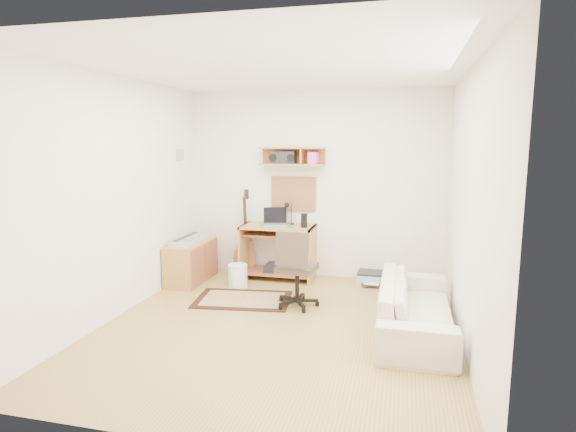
% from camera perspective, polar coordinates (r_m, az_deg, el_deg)
% --- Properties ---
extents(floor, '(3.60, 4.00, 0.01)m').
position_cam_1_polar(floor, '(5.07, -1.22, -13.21)').
color(floor, '#A68545').
rests_on(floor, ground).
extents(ceiling, '(3.60, 4.00, 0.01)m').
position_cam_1_polar(ceiling, '(4.74, -1.33, 17.40)').
color(ceiling, white).
rests_on(ceiling, ground).
extents(back_wall, '(3.60, 0.01, 2.60)m').
position_cam_1_polar(back_wall, '(6.68, 3.22, 3.75)').
color(back_wall, '#EFE6D0').
rests_on(back_wall, ground).
extents(left_wall, '(0.01, 4.00, 2.60)m').
position_cam_1_polar(left_wall, '(5.48, -19.82, 2.07)').
color(left_wall, '#EFE6D0').
rests_on(left_wall, ground).
extents(right_wall, '(0.01, 4.00, 2.60)m').
position_cam_1_polar(right_wall, '(4.61, 20.95, 0.77)').
color(right_wall, '#EFE6D0').
rests_on(right_wall, ground).
extents(wall_shelf, '(0.90, 0.25, 0.26)m').
position_cam_1_polar(wall_shelf, '(6.59, 0.45, 7.18)').
color(wall_shelf, '#B78240').
rests_on(wall_shelf, back_wall).
extents(cork_board, '(0.64, 0.03, 0.49)m').
position_cam_1_polar(cork_board, '(6.73, 0.65, 2.69)').
color(cork_board, '#A78153').
rests_on(cork_board, back_wall).
extents(wall_photo, '(0.02, 0.20, 0.15)m').
position_cam_1_polar(wall_photo, '(6.74, -12.81, 7.17)').
color(wall_photo, '#4C8CBF').
rests_on(wall_photo, left_wall).
extents(desk, '(1.00, 0.55, 0.75)m').
position_cam_1_polar(desk, '(6.66, -1.18, -4.33)').
color(desk, '#B78240').
rests_on(desk, floor).
extents(laptop, '(0.40, 0.40, 0.25)m').
position_cam_1_polar(laptop, '(6.55, -1.54, -0.11)').
color(laptop, silver).
rests_on(laptop, desk).
extents(speaker, '(0.09, 0.09, 0.19)m').
position_cam_1_polar(speaker, '(6.43, 1.95, -0.54)').
color(speaker, black).
rests_on(speaker, desk).
extents(desk_lamp, '(0.10, 0.10, 0.31)m').
position_cam_1_polar(desk_lamp, '(6.65, 0.40, 0.31)').
color(desk_lamp, black).
rests_on(desk_lamp, desk).
extents(pencil_cup, '(0.08, 0.08, 0.11)m').
position_cam_1_polar(pencil_cup, '(6.59, 1.88, -0.65)').
color(pencil_cup, '#304692').
rests_on(pencil_cup, desk).
extents(boombox, '(0.34, 0.16, 0.17)m').
position_cam_1_polar(boombox, '(6.61, -0.58, 7.01)').
color(boombox, black).
rests_on(boombox, wall_shelf).
extents(rug, '(1.22, 0.90, 0.02)m').
position_cam_1_polar(rug, '(5.89, -5.41, -9.90)').
color(rug, tan).
rests_on(rug, floor).
extents(task_chair, '(0.51, 0.51, 0.92)m').
position_cam_1_polar(task_chair, '(5.52, 1.11, -6.22)').
color(task_chair, '#3B2E22').
rests_on(task_chair, floor).
extents(cabinet, '(0.40, 0.90, 0.55)m').
position_cam_1_polar(cabinet, '(6.67, -11.54, -5.36)').
color(cabinet, '#B78240').
rests_on(cabinet, floor).
extents(music_keyboard, '(0.24, 0.77, 0.07)m').
position_cam_1_polar(music_keyboard, '(6.60, -11.62, -2.77)').
color(music_keyboard, '#B2B5BA').
rests_on(music_keyboard, cabinet).
extents(guitar, '(0.36, 0.27, 1.22)m').
position_cam_1_polar(guitar, '(6.89, -5.27, -1.89)').
color(guitar, '#AC5E35').
rests_on(guitar, floor).
extents(waste_basket, '(0.30, 0.30, 0.30)m').
position_cam_1_polar(waste_basket, '(6.35, -6.03, -7.14)').
color(waste_basket, white).
rests_on(waste_basket, floor).
extents(printer, '(0.41, 0.32, 0.15)m').
position_cam_1_polar(printer, '(6.57, 10.08, -7.26)').
color(printer, '#A5A8AA').
rests_on(printer, floor).
extents(sofa, '(0.53, 1.81, 0.71)m').
position_cam_1_polar(sofa, '(5.01, 15.12, -9.44)').
color(sofa, beige).
rests_on(sofa, floor).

